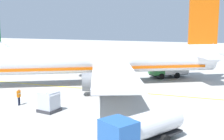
# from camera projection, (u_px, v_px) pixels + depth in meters

# --- Properties ---
(airliner_foreground) EXTENTS (32.32, 38.19, 11.90)m
(airliner_foreground) POSITION_uv_depth(u_px,v_px,m) (94.00, 60.00, 41.28)
(airliner_foreground) COLOR white
(airliner_foreground) RESTS_ON ground
(service_truck_fuel) EXTENTS (5.40, 6.05, 2.80)m
(service_truck_fuel) POSITION_uv_depth(u_px,v_px,m) (169.00, 68.00, 46.44)
(service_truck_fuel) COLOR #338C3F
(service_truck_fuel) RESTS_ON ground
(service_truck_baggage) EXTENTS (6.66, 5.05, 2.40)m
(service_truck_baggage) POSITION_uv_depth(u_px,v_px,m) (143.00, 128.00, 20.67)
(service_truck_baggage) COLOR #2659A5
(service_truck_baggage) RESTS_ON ground
(cargo_container_near) EXTENTS (2.07, 2.07, 2.11)m
(cargo_container_near) POSITION_uv_depth(u_px,v_px,m) (49.00, 102.00, 28.86)
(cargo_container_near) COLOR #333338
(cargo_container_near) RESTS_ON ground
(crew_marshaller) EXTENTS (0.63, 0.26, 1.79)m
(crew_marshaller) POSITION_uv_depth(u_px,v_px,m) (19.00, 95.00, 31.03)
(crew_marshaller) COLOR #191E33
(crew_marshaller) RESTS_ON ground
(crew_loader_left) EXTENTS (0.60, 0.37, 1.68)m
(crew_loader_left) POSITION_uv_depth(u_px,v_px,m) (112.00, 85.00, 36.36)
(crew_loader_left) COLOR #191E33
(crew_loader_left) RESTS_ON ground
(apron_guide_line) EXTENTS (0.30, 60.00, 0.01)m
(apron_guide_line) POSITION_uv_depth(u_px,v_px,m) (117.00, 91.00, 37.45)
(apron_guide_line) COLOR yellow
(apron_guide_line) RESTS_ON ground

